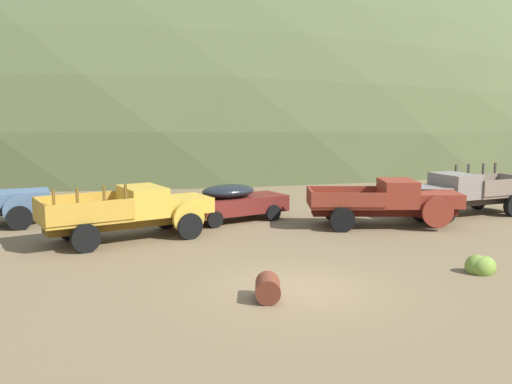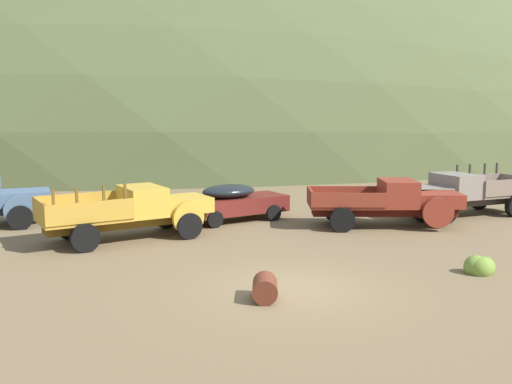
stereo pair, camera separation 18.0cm
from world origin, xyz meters
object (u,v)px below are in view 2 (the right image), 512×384
Objects in this scene: truck_primer_gray at (457,194)px; car_oxblood at (237,201)px; truck_rust_red at (394,202)px; truck_faded_yellow at (140,211)px; oil_drum_tipped at (265,288)px.

car_oxblood is at bearing -17.23° from truck_primer_gray.
truck_faded_yellow is at bearing -168.06° from truck_rust_red.
truck_primer_gray is at bearing 34.26° from oil_drum_tipped.
truck_rust_red is (5.62, -3.19, 0.19)m from car_oxblood.
truck_rust_red reaches higher than oil_drum_tipped.
truck_faded_yellow is 6.07× the size of oil_drum_tipped.
truck_faded_yellow reaches higher than truck_rust_red.
truck_primer_gray is at bearing -13.11° from truck_faded_yellow.
truck_rust_red reaches higher than car_oxblood.
oil_drum_tipped is (-7.78, -6.80, -0.69)m from truck_rust_red.
truck_rust_red is at bearing -43.46° from car_oxblood.
car_oxblood is 0.80× the size of truck_rust_red.
oil_drum_tipped is at bearing -87.94° from truck_faded_yellow.
car_oxblood is at bearing 77.83° from oil_drum_tipped.
car_oxblood is 4.75× the size of oil_drum_tipped.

